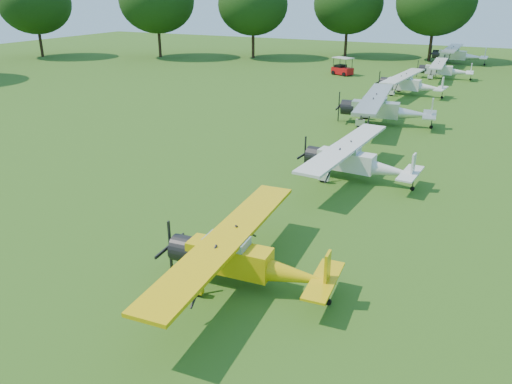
# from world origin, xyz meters

# --- Properties ---
(ground) EXTENTS (160.00, 160.00, 0.00)m
(ground) POSITION_xyz_m (0.00, 0.00, 0.00)
(ground) COLOR #214912
(ground) RESTS_ON ground
(tree_belt) EXTENTS (137.36, 130.27, 14.52)m
(tree_belt) POSITION_xyz_m (3.57, 0.16, 8.03)
(tree_belt) COLOR black
(tree_belt) RESTS_ON ground
(aircraft_2) EXTENTS (6.38, 10.16, 2.00)m
(aircraft_2) POSITION_xyz_m (0.84, -8.59, 1.17)
(aircraft_2) COLOR #DCB309
(aircraft_2) RESTS_ON ground
(aircraft_3) EXTENTS (6.55, 10.43, 2.05)m
(aircraft_3) POSITION_xyz_m (1.50, 3.55, 1.20)
(aircraft_3) COLOR silver
(aircraft_3) RESTS_ON ground
(aircraft_4) EXTENTS (7.50, 11.92, 2.34)m
(aircraft_4) POSITION_xyz_m (0.13, 16.34, 1.37)
(aircraft_4) COLOR silver
(aircraft_4) RESTS_ON ground
(aircraft_5) EXTENTS (6.68, 10.63, 2.09)m
(aircraft_5) POSITION_xyz_m (-0.17, 29.16, 1.22)
(aircraft_5) COLOR silver
(aircraft_5) RESTS_ON ground
(aircraft_6) EXTENTS (6.32, 10.05, 1.98)m
(aircraft_6) POSITION_xyz_m (1.65, 40.89, 1.16)
(aircraft_6) COLOR silver
(aircraft_6) RESTS_ON ground
(aircraft_7) EXTENTS (7.59, 12.05, 2.38)m
(aircraft_7) POSITION_xyz_m (1.79, 54.89, 1.39)
(aircraft_7) COLOR silver
(aircraft_7) RESTS_ON ground
(golf_cart) EXTENTS (2.80, 2.28, 2.09)m
(golf_cart) POSITION_xyz_m (-9.79, 38.48, 0.70)
(golf_cart) COLOR red
(golf_cart) RESTS_ON ground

